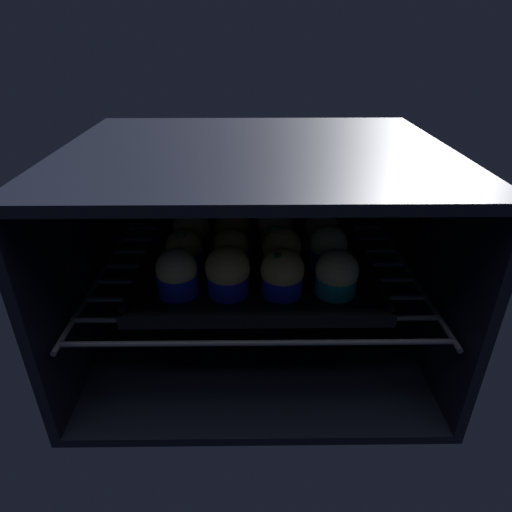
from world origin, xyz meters
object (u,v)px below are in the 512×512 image
object	(u,v)px
muffin_row0_col1	(228,272)
baking_tray	(256,269)
muffin_row0_col3	(337,274)
muffin_row1_col3	(328,248)
muffin_row2_col0	(191,231)
muffin_row0_col2	(282,273)
muffin_row2_col2	(275,227)
muffin_row0_col0	(177,274)
muffin_row1_col2	(281,250)
muffin_row2_col3	(321,231)
muffin_row2_col1	(232,230)
muffin_row1_col1	(231,250)
muffin_row1_col0	(184,251)

from	to	relation	value
muffin_row0_col1	baking_tray	bearing A→B (deg)	62.19
muffin_row0_col3	muffin_row1_col3	bearing A→B (deg)	89.90
muffin_row2_col0	muffin_row0_col2	bearing A→B (deg)	-45.42
baking_tray	muffin_row2_col2	world-z (taller)	muffin_row2_col2
baking_tray	muffin_row2_col2	xyz separation A→B (cm)	(3.60, 8.34, 4.20)
muffin_row0_col0	muffin_row1_col2	xyz separation A→B (cm)	(16.31, 7.78, -0.01)
muffin_row2_col2	muffin_row2_col3	world-z (taller)	muffin_row2_col2
muffin_row0_col1	muffin_row2_col1	bearing A→B (deg)	89.74
muffin_row0_col0	muffin_row1_col2	bearing A→B (deg)	25.51
muffin_row0_col0	muffin_row1_col1	xyz separation A→B (cm)	(7.89, 8.19, -0.27)
muffin_row1_col2	muffin_row2_col0	world-z (taller)	muffin_row1_col2
baking_tray	muffin_row1_col3	size ratio (longest dim) A/B	5.19
baking_tray	muffin_row0_col2	distance (cm)	9.98
muffin_row1_col0	muffin_row2_col1	xyz separation A→B (cm)	(7.75, 8.21, 0.07)
muffin_row0_col2	muffin_row2_col2	world-z (taller)	muffin_row2_col2
muffin_row0_col2	muffin_row0_col3	bearing A→B (deg)	-0.01
muffin_row2_col2	baking_tray	bearing A→B (deg)	-113.36
muffin_row1_col0	muffin_row1_col1	distance (cm)	7.86
muffin_row0_col0	muffin_row1_col0	distance (cm)	7.89
muffin_row0_col3	muffin_row2_col2	size ratio (longest dim) A/B	0.92
muffin_row1_col0	muffin_row1_col2	bearing A→B (deg)	-0.36
muffin_row1_col2	muffin_row1_col0	bearing A→B (deg)	179.64
muffin_row0_col3	muffin_row2_col1	world-z (taller)	same
muffin_row1_col2	muffin_row1_col3	xyz separation A→B (cm)	(7.94, 0.29, 0.17)
muffin_row1_col3	muffin_row2_col3	size ratio (longest dim) A/B	1.09
muffin_row0_col2	muffin_row2_col2	distance (cm)	16.63
muffin_row1_col2	muffin_row0_col2	bearing A→B (deg)	-92.52
muffin_row0_col2	muffin_row2_col0	xyz separation A→B (cm)	(-15.69, 15.92, -0.15)
muffin_row1_col2	muffin_row2_col3	size ratio (longest dim) A/B	1.09
muffin_row1_col1	muffin_row1_col2	distance (cm)	8.43
muffin_row1_col2	muffin_row0_col1	bearing A→B (deg)	-137.01
muffin_row0_col0	muffin_row0_col1	size ratio (longest dim) A/B	0.93
baking_tray	muffin_row2_col1	bearing A→B (deg)	118.04
muffin_row0_col0	muffin_row0_col2	bearing A→B (deg)	-0.89
muffin_row2_col0	muffin_row2_col1	distance (cm)	7.53
muffin_row0_col2	muffin_row0_col0	bearing A→B (deg)	179.11
baking_tray	muffin_row2_col3	xyz separation A→B (cm)	(12.02, 7.70, 3.60)
muffin_row2_col3	muffin_row0_col3	bearing A→B (deg)	-89.52
muffin_row2_col2	muffin_row2_col3	xyz separation A→B (cm)	(8.42, -0.64, -0.60)
muffin_row0_col3	muffin_row2_col3	bearing A→B (deg)	90.48
muffin_row0_col0	muffin_row1_col3	xyz separation A→B (cm)	(24.25, 8.07, 0.16)
muffin_row0_col1	muffin_row2_col0	xyz separation A→B (cm)	(-7.45, 15.91, -0.40)
muffin_row0_col1	muffin_row1_col3	distance (cm)	18.50
muffin_row1_col3	muffin_row2_col2	xyz separation A→B (cm)	(-8.57, 8.31, 0.11)
muffin_row1_col1	muffin_row2_col0	world-z (taller)	muffin_row2_col0
muffin_row0_col2	muffin_row0_col3	size ratio (longest dim) A/B	1.03
muffin_row2_col1	muffin_row2_col2	world-z (taller)	muffin_row2_col2
muffin_row2_col3	muffin_row1_col0	bearing A→B (deg)	-161.92
baking_tray	muffin_row1_col3	world-z (taller)	muffin_row1_col3
muffin_row0_col0	muffin_row1_col0	xyz separation A→B (cm)	(0.04, 7.89, -0.17)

